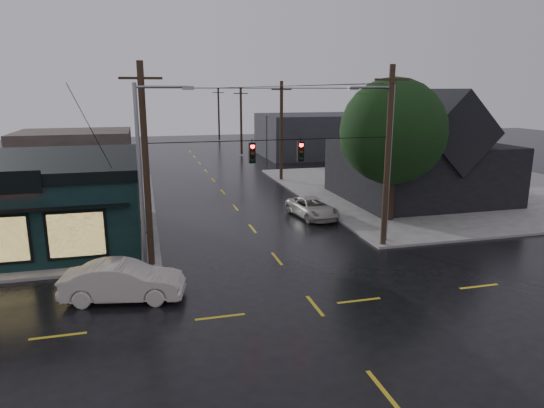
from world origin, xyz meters
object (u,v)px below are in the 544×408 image
object	(u,v)px
utility_pole_nw	(152,267)
suv_silver	(313,208)
corner_tree	(393,132)
utility_pole_ne	(383,246)
sedan_cream	(123,281)

from	to	relation	value
utility_pole_nw	suv_silver	size ratio (longest dim) A/B	2.06
corner_tree	utility_pole_nw	bearing A→B (deg)	-162.80
utility_pole_nw	utility_pole_ne	xyz separation A→B (m)	(13.00, 0.00, 0.00)
suv_silver	utility_pole_ne	bearing A→B (deg)	-84.35
utility_pole_nw	sedan_cream	bearing A→B (deg)	-107.92
sedan_cream	suv_silver	world-z (taller)	sedan_cream
sedan_cream	corner_tree	bearing A→B (deg)	-52.13
utility_pole_nw	suv_silver	bearing A→B (deg)	32.78
utility_pole_ne	sedan_cream	world-z (taller)	utility_pole_ne
corner_tree	suv_silver	bearing A→B (deg)	153.67
corner_tree	suv_silver	xyz separation A→B (m)	(-4.68, 2.32, -5.44)
sedan_cream	utility_pole_nw	bearing A→B (deg)	-7.01
sedan_cream	suv_silver	size ratio (longest dim) A/B	1.03
corner_tree	sedan_cream	distance (m)	19.97
sedan_cream	utility_pole_ne	bearing A→B (deg)	-64.14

